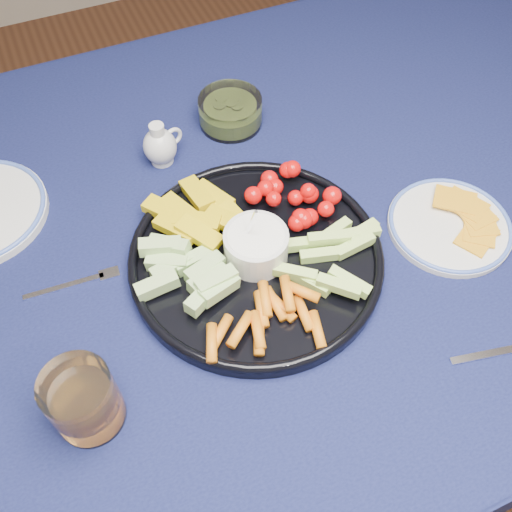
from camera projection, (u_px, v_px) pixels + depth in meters
name	position (u px, v px, depth m)	size (l,w,h in m)	color
dining_table	(241.00, 247.00, 1.00)	(1.67, 1.07, 0.75)	#4A2F18
crudite_platter	(255.00, 255.00, 0.85)	(0.38, 0.38, 0.12)	black
creamer_pitcher	(160.00, 146.00, 0.97)	(0.07, 0.06, 0.08)	silver
pickle_bowl	(230.00, 112.00, 1.04)	(0.12, 0.12, 0.05)	silver
cheese_plate	(450.00, 224.00, 0.90)	(0.20, 0.20, 0.02)	silver
juice_tumbler	(85.00, 403.00, 0.70)	(0.09, 0.09, 0.10)	silver
fork_left	(80.00, 282.00, 0.85)	(0.14, 0.02, 0.00)	white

